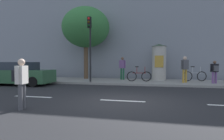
{
  "coord_description": "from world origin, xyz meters",
  "views": [
    {
      "loc": [
        1.32,
        -7.46,
        1.51
      ],
      "look_at": [
        -0.88,
        2.0,
        1.14
      ],
      "focal_mm": 30.96,
      "sensor_mm": 36.0,
      "label": 1
    }
  ],
  "objects_px": {
    "pedestrian_with_backpack": "(215,70)",
    "bicycle_leaning": "(195,76)",
    "bicycle_upright": "(139,76)",
    "parked_car_red": "(19,74)",
    "pedestrian_in_dark_shirt": "(122,66)",
    "poster_column": "(159,62)",
    "street_tree": "(86,28)",
    "pedestrian_tallest": "(185,67)",
    "traffic_light": "(90,39)",
    "pedestrian_in_red_top": "(21,79)"
  },
  "relations": [
    {
      "from": "traffic_light",
      "to": "parked_car_red",
      "type": "distance_m",
      "value": 5.35
    },
    {
      "from": "poster_column",
      "to": "pedestrian_in_dark_shirt",
      "type": "relative_size",
      "value": 1.57
    },
    {
      "from": "pedestrian_with_backpack",
      "to": "poster_column",
      "type": "bearing_deg",
      "value": 150.84
    },
    {
      "from": "pedestrian_with_backpack",
      "to": "street_tree",
      "type": "bearing_deg",
      "value": 170.03
    },
    {
      "from": "pedestrian_in_red_top",
      "to": "bicycle_upright",
      "type": "height_order",
      "value": "pedestrian_in_red_top"
    },
    {
      "from": "traffic_light",
      "to": "poster_column",
      "type": "height_order",
      "value": "traffic_light"
    },
    {
      "from": "street_tree",
      "to": "bicycle_leaning",
      "type": "xyz_separation_m",
      "value": [
        8.53,
        -0.32,
        -3.91
      ]
    },
    {
      "from": "parked_car_red",
      "to": "traffic_light",
      "type": "bearing_deg",
      "value": 17.86
    },
    {
      "from": "bicycle_upright",
      "to": "pedestrian_in_dark_shirt",
      "type": "bearing_deg",
      "value": 139.48
    },
    {
      "from": "traffic_light",
      "to": "bicycle_leaning",
      "type": "bearing_deg",
      "value": 18.01
    },
    {
      "from": "poster_column",
      "to": "pedestrian_with_backpack",
      "type": "xyz_separation_m",
      "value": [
        3.5,
        -1.95,
        -0.56
      ]
    },
    {
      "from": "poster_column",
      "to": "bicycle_upright",
      "type": "distance_m",
      "value": 2.42
    },
    {
      "from": "street_tree",
      "to": "bicycle_leaning",
      "type": "bearing_deg",
      "value": -2.12
    },
    {
      "from": "pedestrian_with_backpack",
      "to": "bicycle_leaning",
      "type": "height_order",
      "value": "pedestrian_with_backpack"
    },
    {
      "from": "bicycle_upright",
      "to": "parked_car_red",
      "type": "height_order",
      "value": "parked_car_red"
    },
    {
      "from": "traffic_light",
      "to": "parked_car_red",
      "type": "relative_size",
      "value": 0.99
    },
    {
      "from": "pedestrian_tallest",
      "to": "parked_car_red",
      "type": "bearing_deg",
      "value": -166.86
    },
    {
      "from": "poster_column",
      "to": "parked_car_red",
      "type": "relative_size",
      "value": 0.63
    },
    {
      "from": "street_tree",
      "to": "bicycle_leaning",
      "type": "height_order",
      "value": "street_tree"
    },
    {
      "from": "street_tree",
      "to": "bicycle_upright",
      "type": "xyz_separation_m",
      "value": [
        4.58,
        -1.38,
        -3.91
      ]
    },
    {
      "from": "parked_car_red",
      "to": "street_tree",
      "type": "bearing_deg",
      "value": 51.87
    },
    {
      "from": "pedestrian_with_backpack",
      "to": "bicycle_leaning",
      "type": "xyz_separation_m",
      "value": [
        -0.97,
        1.35,
        -0.48
      ]
    },
    {
      "from": "pedestrian_with_backpack",
      "to": "bicycle_leaning",
      "type": "distance_m",
      "value": 1.73
    },
    {
      "from": "traffic_light",
      "to": "poster_column",
      "type": "relative_size",
      "value": 1.59
    },
    {
      "from": "pedestrian_in_dark_shirt",
      "to": "pedestrian_tallest",
      "type": "bearing_deg",
      "value": -17.52
    },
    {
      "from": "street_tree",
      "to": "bicycle_leaning",
      "type": "distance_m",
      "value": 9.39
    },
    {
      "from": "pedestrian_in_dark_shirt",
      "to": "bicycle_upright",
      "type": "bearing_deg",
      "value": -40.52
    },
    {
      "from": "traffic_light",
      "to": "street_tree",
      "type": "distance_m",
      "value": 3.23
    },
    {
      "from": "pedestrian_in_red_top",
      "to": "pedestrian_with_backpack",
      "type": "distance_m",
      "value": 11.5
    },
    {
      "from": "pedestrian_tallest",
      "to": "bicycle_upright",
      "type": "bearing_deg",
      "value": 176.28
    },
    {
      "from": "traffic_light",
      "to": "bicycle_leaning",
      "type": "relative_size",
      "value": 2.6
    },
    {
      "from": "poster_column",
      "to": "pedestrian_with_backpack",
      "type": "distance_m",
      "value": 4.05
    },
    {
      "from": "bicycle_upright",
      "to": "parked_car_red",
      "type": "xyz_separation_m",
      "value": [
        -7.83,
        -2.75,
        0.21
      ]
    },
    {
      "from": "bicycle_leaning",
      "to": "bicycle_upright",
      "type": "xyz_separation_m",
      "value": [
        -3.95,
        -1.06,
        0.0
      ]
    },
    {
      "from": "bicycle_leaning",
      "to": "parked_car_red",
      "type": "bearing_deg",
      "value": -162.05
    },
    {
      "from": "pedestrian_tallest",
      "to": "bicycle_leaning",
      "type": "height_order",
      "value": "pedestrian_tallest"
    },
    {
      "from": "pedestrian_tallest",
      "to": "street_tree",
      "type": "bearing_deg",
      "value": 168.36
    },
    {
      "from": "bicycle_upright",
      "to": "bicycle_leaning",
      "type": "bearing_deg",
      "value": 15.09
    },
    {
      "from": "street_tree",
      "to": "pedestrian_in_red_top",
      "type": "bearing_deg",
      "value": -81.06
    },
    {
      "from": "street_tree",
      "to": "pedestrian_in_red_top",
      "type": "height_order",
      "value": "street_tree"
    },
    {
      "from": "parked_car_red",
      "to": "pedestrian_with_backpack",
      "type": "bearing_deg",
      "value": 10.93
    },
    {
      "from": "poster_column",
      "to": "parked_car_red",
      "type": "distance_m",
      "value": 10.28
    },
    {
      "from": "poster_column",
      "to": "pedestrian_in_red_top",
      "type": "bearing_deg",
      "value": -113.3
    },
    {
      "from": "bicycle_leaning",
      "to": "pedestrian_in_dark_shirt",
      "type": "bearing_deg",
      "value": 178.25
    },
    {
      "from": "pedestrian_with_backpack",
      "to": "pedestrian_tallest",
      "type": "relative_size",
      "value": 0.83
    },
    {
      "from": "street_tree",
      "to": "pedestrian_in_dark_shirt",
      "type": "distance_m",
      "value": 4.52
    },
    {
      "from": "pedestrian_with_backpack",
      "to": "pedestrian_tallest",
      "type": "xyz_separation_m",
      "value": [
        -1.83,
        0.09,
        0.2
      ]
    },
    {
      "from": "pedestrian_tallest",
      "to": "pedestrian_in_dark_shirt",
      "type": "relative_size",
      "value": 0.99
    },
    {
      "from": "pedestrian_in_dark_shirt",
      "to": "parked_car_red",
      "type": "xyz_separation_m",
      "value": [
        -6.39,
        -3.98,
        -0.46
      ]
    },
    {
      "from": "traffic_light",
      "to": "pedestrian_tallest",
      "type": "relative_size",
      "value": 2.53
    }
  ]
}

